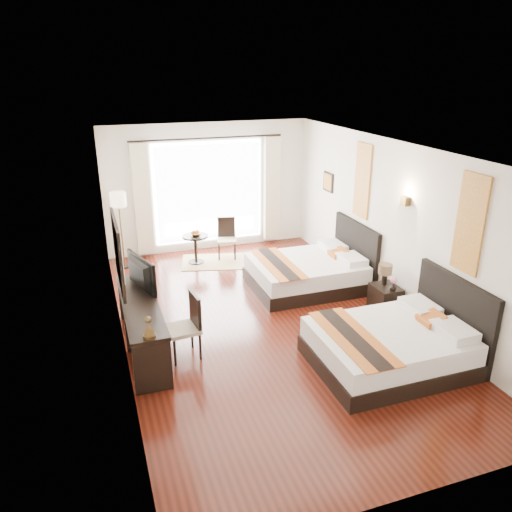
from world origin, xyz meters
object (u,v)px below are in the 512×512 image
object	(u,v)px
bed_far	(311,271)
nightstand	(385,299)
television	(136,274)
window_chair	(227,246)
table_lamp	(385,271)
side_table	(196,249)
desk_chair	(185,338)
fruit_bowl	(196,234)
floor_lamp	(119,205)
console_desk	(142,326)
bed_near	(394,345)
vase	(393,286)

from	to	relation	value
bed_far	nightstand	xyz separation A→B (m)	(0.74, -1.38, -0.06)
television	window_chair	bearing A→B (deg)	-56.33
table_lamp	side_table	distance (m)	4.08
bed_far	nightstand	distance (m)	1.57
table_lamp	desk_chair	bearing A→B (deg)	-175.13
table_lamp	bed_far	bearing A→B (deg)	118.32
table_lamp	desk_chair	distance (m)	3.47
fruit_bowl	nightstand	bearing A→B (deg)	-52.14
desk_chair	floor_lamp	xyz separation A→B (m)	(-0.52, 3.75, 1.05)
nightstand	desk_chair	xyz separation A→B (m)	(-3.45, -0.24, 0.05)
floor_lamp	nightstand	bearing A→B (deg)	-41.49
table_lamp	television	world-z (taller)	television
bed_far	television	xyz separation A→B (m)	(-3.24, -0.77, 0.71)
console_desk	desk_chair	bearing A→B (deg)	-34.32
table_lamp	window_chair	size ratio (longest dim) A/B	0.41
floor_lamp	window_chair	bearing A→B (deg)	-4.42
console_desk	desk_chair	xyz separation A→B (m)	(0.55, -0.37, -0.09)
table_lamp	nightstand	bearing A→B (deg)	-71.07
table_lamp	side_table	bearing A→B (deg)	127.97
nightstand	window_chair	distance (m)	3.80
bed_far	table_lamp	world-z (taller)	bed_far
bed_near	bed_far	world-z (taller)	bed_near
bed_far	vase	xyz separation A→B (m)	(0.74, -1.55, 0.26)
vase	side_table	distance (m)	4.25
bed_near	side_table	world-z (taller)	bed_near
bed_near	bed_far	bearing A→B (deg)	89.75
bed_near	bed_far	distance (m)	2.77
bed_far	side_table	xyz separation A→B (m)	(-1.78, 1.87, 0.00)
nightstand	floor_lamp	world-z (taller)	floor_lamp
television	window_chair	world-z (taller)	television
bed_far	television	bearing A→B (deg)	-166.60
vase	floor_lamp	world-z (taller)	floor_lamp
side_table	floor_lamp	bearing A→B (deg)	169.94
bed_near	window_chair	size ratio (longest dim) A/B	2.42
fruit_bowl	console_desk	bearing A→B (deg)	-115.77
table_lamp	floor_lamp	world-z (taller)	floor_lamp
bed_near	fruit_bowl	size ratio (longest dim) A/B	9.13
window_chair	console_desk	bearing A→B (deg)	-19.65
nightstand	vase	world-z (taller)	vase
nightstand	vase	size ratio (longest dim) A/B	3.81
television	side_table	world-z (taller)	television
television	vase	bearing A→B (deg)	-119.01
window_chair	side_table	bearing A→B (deg)	-68.00
nightstand	fruit_bowl	xyz separation A→B (m)	(-2.50, 3.22, 0.40)
console_desk	window_chair	bearing A→B (deg)	55.75
television	fruit_bowl	world-z (taller)	television
television	desk_chair	size ratio (longest dim) A/B	0.94
floor_lamp	bed_near	bearing A→B (deg)	-56.68
table_lamp	fruit_bowl	distance (m)	4.03
bed_near	console_desk	size ratio (longest dim) A/B	0.95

